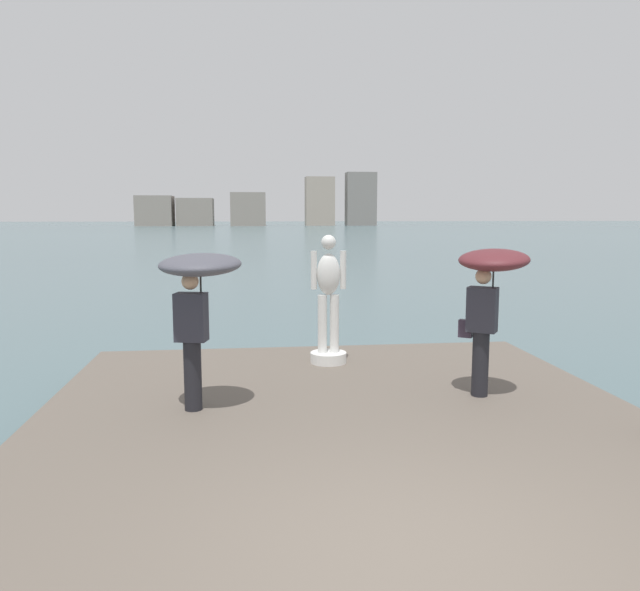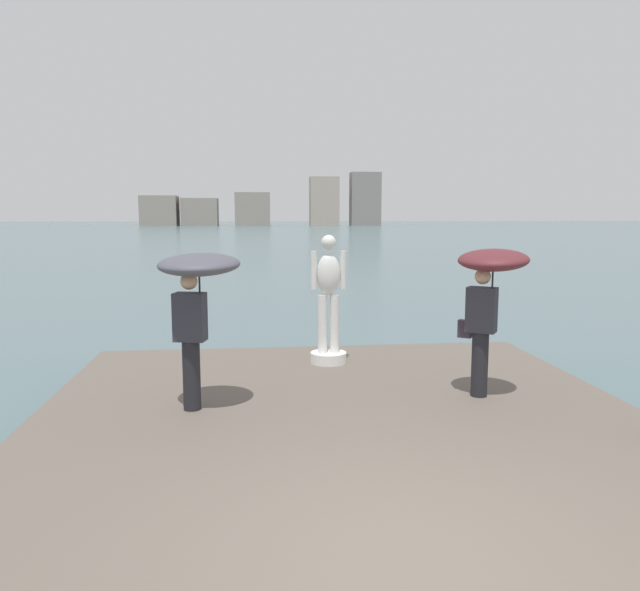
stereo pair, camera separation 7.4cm
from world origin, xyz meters
name	(u,v)px [view 2 (the right image)]	position (x,y,z in m)	size (l,w,h in m)	color
ground_plane	(268,254)	(0.00, 40.00, 0.00)	(400.00, 400.00, 0.00)	#4C666B
pier	(357,467)	(0.00, 2.03, 0.20)	(7.55, 10.06, 0.40)	#60564C
statue_white_figure	(329,309)	(0.16, 5.79, 1.30)	(0.60, 0.60, 2.11)	white
onlooker_left	(196,286)	(-1.75, 3.56, 1.96)	(1.22, 1.23, 1.99)	black
onlooker_right	(489,283)	(2.03, 3.69, 1.93)	(1.29, 1.29, 2.02)	black
distant_skyline	(258,207)	(0.40, 148.26, 4.65)	(58.41, 9.63, 13.13)	gray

